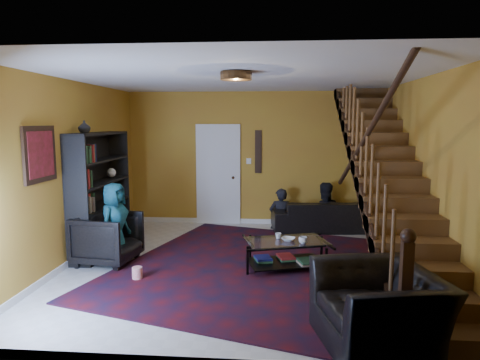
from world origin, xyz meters
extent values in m
plane|color=beige|center=(0.00, 0.00, 0.00)|extent=(5.50, 5.50, 0.00)
plane|color=#AD6E26|center=(0.00, 2.75, 1.40)|extent=(5.20, 0.00, 5.20)
plane|color=#AD6E26|center=(0.00, -2.75, 1.40)|extent=(5.20, 0.00, 5.20)
plane|color=#AD6E26|center=(-2.60, 0.00, 1.40)|extent=(0.00, 5.50, 5.50)
plane|color=#AD6E26|center=(2.60, 0.00, 1.40)|extent=(0.00, 5.50, 5.50)
plane|color=white|center=(0.00, 0.00, 2.80)|extent=(5.50, 5.50, 0.00)
cube|color=silver|center=(0.00, 2.74, 0.05)|extent=(5.20, 0.02, 0.10)
cube|color=silver|center=(-2.59, 0.00, 0.05)|extent=(0.02, 5.50, 0.10)
cube|color=#AD6E26|center=(2.12, 0.00, 1.32)|extent=(0.95, 4.92, 2.83)
cube|color=black|center=(1.67, 0.00, 1.40)|extent=(0.04, 5.02, 3.02)
cylinder|color=black|center=(1.70, 0.00, 1.85)|extent=(0.07, 4.20, 2.44)
cube|color=black|center=(1.70, -2.40, 0.55)|extent=(0.10, 0.10, 1.10)
cube|color=black|center=(-2.41, 0.60, 1.00)|extent=(0.35, 1.80, 2.00)
cube|color=black|center=(-2.41, 0.60, 0.40)|extent=(0.35, 1.72, 0.03)
cube|color=black|center=(-2.41, 0.60, 1.16)|extent=(0.35, 1.72, 0.03)
cube|color=silver|center=(-0.70, 2.73, 1.02)|extent=(0.82, 0.05, 2.05)
cube|color=maroon|center=(-2.57, -0.90, 1.75)|extent=(0.04, 0.74, 0.74)
cube|color=black|center=(0.15, 2.73, 1.55)|extent=(0.14, 0.03, 0.90)
cylinder|color=#3F2814|center=(0.00, -0.80, 2.74)|extent=(0.40, 0.40, 0.10)
cube|color=#3F0B11|center=(0.23, -0.04, 0.01)|extent=(4.88, 5.25, 0.02)
imported|color=black|center=(1.50, 2.30, 0.30)|extent=(2.15, 1.02, 0.61)
imported|color=black|center=(-2.05, -0.04, 0.39)|extent=(0.96, 0.94, 0.78)
imported|color=black|center=(1.50, -2.25, 0.38)|extent=(1.26, 1.37, 0.76)
imported|color=black|center=(0.63, 2.35, 0.19)|extent=(0.48, 0.32, 1.29)
imported|color=black|center=(1.50, 2.35, 0.26)|extent=(0.75, 0.61, 1.42)
imported|color=#195760|center=(-1.95, 0.00, 0.63)|extent=(0.51, 0.68, 1.25)
cube|color=black|center=(0.13, -0.42, 0.22)|extent=(0.04, 0.04, 0.43)
cube|color=black|center=(1.23, -0.42, 0.22)|extent=(0.04, 0.04, 0.43)
cube|color=black|center=(0.13, 0.19, 0.22)|extent=(0.04, 0.04, 0.43)
cube|color=black|center=(1.23, 0.19, 0.22)|extent=(0.04, 0.04, 0.43)
cube|color=black|center=(0.68, -0.12, 0.12)|extent=(1.23, 0.90, 0.02)
cube|color=silver|center=(0.68, -0.12, 0.43)|extent=(1.30, 0.98, 0.02)
imported|color=#999999|center=(0.91, -0.26, 0.49)|extent=(0.15, 0.15, 0.10)
imported|color=#999999|center=(0.56, -0.03, 0.49)|extent=(0.11, 0.11, 0.09)
imported|color=#999999|center=(0.71, -0.13, 0.47)|extent=(0.25, 0.25, 0.05)
imported|color=#999999|center=(-2.41, 0.10, 2.10)|extent=(0.18, 0.18, 0.19)
cylinder|color=red|center=(-1.38, -0.70, 0.10)|extent=(0.15, 0.15, 0.16)
camera|label=1|loc=(0.49, -6.25, 2.17)|focal=32.00mm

